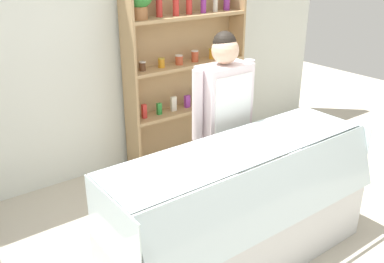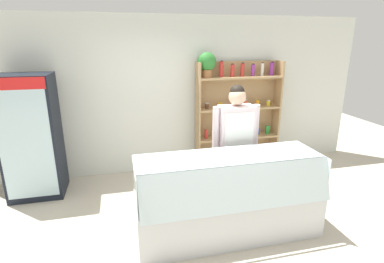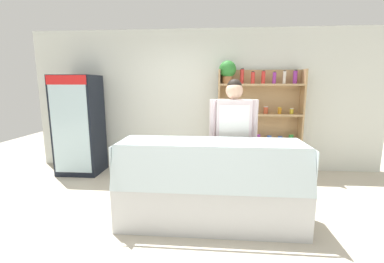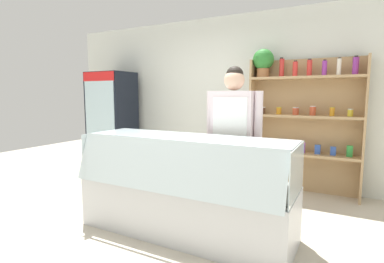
{
  "view_description": "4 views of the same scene",
  "coord_description": "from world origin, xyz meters",
  "px_view_note": "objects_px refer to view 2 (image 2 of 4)",
  "views": [
    {
      "loc": [
        -1.84,
        -2.01,
        2.33
      ],
      "look_at": [
        0.16,
        0.65,
        0.92
      ],
      "focal_mm": 40.0,
      "sensor_mm": 36.0,
      "label": 1
    },
    {
      "loc": [
        -1.02,
        -2.99,
        2.29
      ],
      "look_at": [
        -0.16,
        0.56,
        1.17
      ],
      "focal_mm": 28.0,
      "sensor_mm": 36.0,
      "label": 2
    },
    {
      "loc": [
        0.18,
        -2.92,
        1.66
      ],
      "look_at": [
        -0.11,
        0.56,
        1.03
      ],
      "focal_mm": 24.0,
      "sensor_mm": 36.0,
      "label": 3
    },
    {
      "loc": [
        1.62,
        -2.58,
        1.43
      ],
      "look_at": [
        -0.14,
        0.71,
        0.97
      ],
      "focal_mm": 28.0,
      "sensor_mm": 36.0,
      "label": 4
    }
  ],
  "objects_px": {
    "shop_clerk": "(236,137)",
    "drinks_fridge": "(32,137)",
    "shelving_unit": "(232,103)",
    "deli_display_case": "(227,210)"
  },
  "relations": [
    {
      "from": "deli_display_case",
      "to": "drinks_fridge",
      "type": "bearing_deg",
      "value": 146.71
    },
    {
      "from": "deli_display_case",
      "to": "shelving_unit",
      "type": "bearing_deg",
      "value": 68.36
    },
    {
      "from": "deli_display_case",
      "to": "shop_clerk",
      "type": "relative_size",
      "value": 1.26
    },
    {
      "from": "shop_clerk",
      "to": "drinks_fridge",
      "type": "bearing_deg",
      "value": 159.35
    },
    {
      "from": "drinks_fridge",
      "to": "shelving_unit",
      "type": "height_order",
      "value": "shelving_unit"
    },
    {
      "from": "shelving_unit",
      "to": "shop_clerk",
      "type": "distance_m",
      "value": 1.44
    },
    {
      "from": "deli_display_case",
      "to": "shop_clerk",
      "type": "distance_m",
      "value": 0.98
    },
    {
      "from": "drinks_fridge",
      "to": "shop_clerk",
      "type": "distance_m",
      "value": 2.98
    },
    {
      "from": "drinks_fridge",
      "to": "shelving_unit",
      "type": "distance_m",
      "value": 3.28
    },
    {
      "from": "shop_clerk",
      "to": "deli_display_case",
      "type": "bearing_deg",
      "value": -117.48
    }
  ]
}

